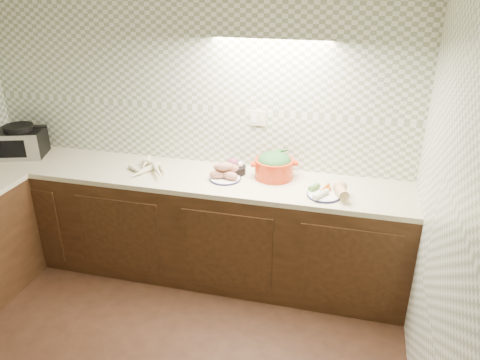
% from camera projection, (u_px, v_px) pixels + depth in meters
% --- Properties ---
extents(room, '(3.60, 3.60, 2.60)m').
position_uv_depth(room, '(55.00, 157.00, 2.11)').
color(room, black).
rests_on(room, ground).
extents(counter, '(3.60, 3.60, 0.90)m').
position_uv_depth(counter, '(55.00, 267.00, 3.35)').
color(counter, black).
rests_on(counter, ground).
extents(toaster_oven, '(0.46, 0.40, 0.27)m').
position_uv_depth(toaster_oven, '(21.00, 142.00, 4.05)').
color(toaster_oven, black).
rests_on(toaster_oven, counter).
extents(parsnip_pile, '(0.35, 0.37, 0.08)m').
position_uv_depth(parsnip_pile, '(149.00, 168.00, 3.77)').
color(parsnip_pile, beige).
rests_on(parsnip_pile, counter).
extents(sweet_potato_plate, '(0.25, 0.25, 0.15)m').
position_uv_depth(sweet_potato_plate, '(225.00, 173.00, 3.62)').
color(sweet_potato_plate, '#17173F').
rests_on(sweet_potato_plate, counter).
extents(onion_bowl, '(0.17, 0.17, 0.13)m').
position_uv_depth(onion_bowl, '(235.00, 168.00, 3.73)').
color(onion_bowl, black).
rests_on(onion_bowl, counter).
extents(dutch_oven, '(0.38, 0.38, 0.21)m').
position_uv_depth(dutch_oven, '(274.00, 165.00, 3.63)').
color(dutch_oven, red).
rests_on(dutch_oven, counter).
extents(veg_plate, '(0.30, 0.29, 0.12)m').
position_uv_depth(veg_plate, '(331.00, 190.00, 3.36)').
color(veg_plate, '#17173F').
rests_on(veg_plate, counter).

